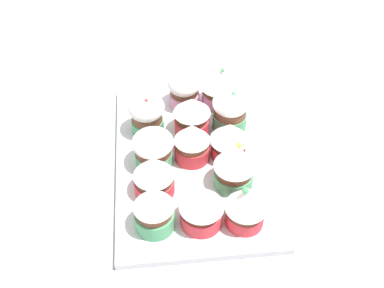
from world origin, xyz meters
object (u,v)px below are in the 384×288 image
at_px(cupcake_0, 246,205).
at_px(cupcake_12, 147,114).
at_px(cupcake_7, 192,115).
at_px(cupcake_9, 154,208).
at_px(cupcake_11, 153,149).
at_px(baking_tray, 192,160).
at_px(cupcake_8, 187,89).
at_px(cupcake_4, 218,85).
at_px(cupcake_2, 230,141).
at_px(cupcake_5, 201,206).
at_px(cupcake_6, 190,141).
at_px(cupcake_1, 235,165).
at_px(cupcake_10, 154,175).
at_px(cupcake_3, 230,110).

relative_size(cupcake_0, cupcake_12, 1.05).
xyz_separation_m(cupcake_7, cupcake_12, (0.01, 0.07, 0.00)).
distance_m(cupcake_9, cupcake_11, 0.12).
bearing_deg(cupcake_11, cupcake_12, 5.08).
distance_m(baking_tray, cupcake_11, 0.07).
bearing_deg(cupcake_8, cupcake_7, -179.01).
relative_size(cupcake_7, cupcake_12, 0.98).
bearing_deg(cupcake_4, cupcake_2, 179.56).
relative_size(cupcake_5, cupcake_6, 0.99).
height_order(baking_tray, cupcake_2, cupcake_2).
relative_size(cupcake_1, cupcake_10, 1.17).
bearing_deg(cupcake_6, cupcake_8, -3.64).
xyz_separation_m(cupcake_0, cupcake_10, (0.07, 0.12, -0.00)).
height_order(cupcake_2, cupcake_4, cupcake_4).
height_order(cupcake_8, cupcake_12, cupcake_12).
xyz_separation_m(cupcake_3, cupcake_5, (-0.19, 0.07, -0.00)).
relative_size(cupcake_3, cupcake_6, 1.12).
height_order(cupcake_2, cupcake_12, cupcake_12).
height_order(cupcake_6, cupcake_12, cupcake_12).
bearing_deg(cupcake_2, cupcake_7, 38.91).
xyz_separation_m(cupcake_0, cupcake_2, (0.13, 0.00, -0.00)).
height_order(cupcake_1, cupcake_10, cupcake_1).
relative_size(cupcake_0, cupcake_9, 0.96).
bearing_deg(cupcake_11, cupcake_4, -41.55).
distance_m(baking_tray, cupcake_12, 0.11).
bearing_deg(cupcake_10, cupcake_12, 2.22).
height_order(baking_tray, cupcake_4, cupcake_4).
distance_m(cupcake_0, cupcake_10, 0.14).
height_order(cupcake_2, cupcake_8, cupcake_2).
bearing_deg(cupcake_5, cupcake_9, 89.47).
bearing_deg(cupcake_11, cupcake_3, -61.26).
xyz_separation_m(cupcake_1, cupcake_11, (0.05, 0.12, -0.01)).
bearing_deg(cupcake_10, cupcake_1, -88.74).
bearing_deg(cupcake_10, cupcake_4, -32.45).
bearing_deg(cupcake_10, cupcake_11, -1.74).
relative_size(baking_tray, cupcake_4, 4.59).
bearing_deg(cupcake_9, cupcake_12, 0.83).
xyz_separation_m(cupcake_6, cupcake_11, (-0.01, 0.06, -0.00)).
distance_m(cupcake_1, cupcake_9, 0.14).
bearing_deg(cupcake_4, cupcake_9, 154.00).
relative_size(cupcake_4, cupcake_7, 1.13).
height_order(baking_tray, cupcake_3, cupcake_3).
xyz_separation_m(cupcake_5, cupcake_6, (0.13, 0.00, -0.00)).
distance_m(cupcake_3, cupcake_10, 0.18).
bearing_deg(cupcake_2, cupcake_6, 82.95).
distance_m(cupcake_5, cupcake_9, 0.06).
xyz_separation_m(cupcake_5, cupcake_11, (0.12, 0.06, -0.00)).
xyz_separation_m(baking_tray, cupcake_7, (0.06, -0.01, 0.04)).
bearing_deg(cupcake_0, cupcake_4, 0.27).
relative_size(cupcake_4, cupcake_10, 1.14).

